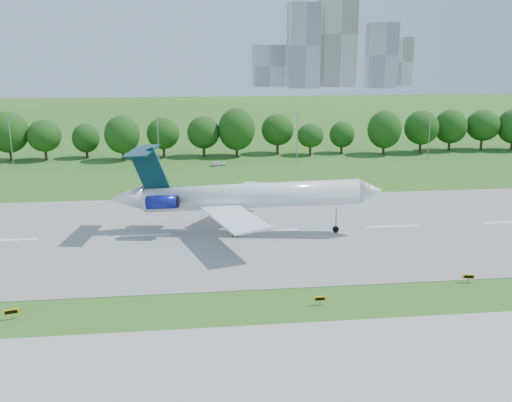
# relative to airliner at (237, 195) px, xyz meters

# --- Properties ---
(ground) EXTENTS (600.00, 600.00, 0.00)m
(ground) POSITION_rel_airliner_xyz_m (5.13, -25.31, -5.93)
(ground) COLOR #275616
(ground) RESTS_ON ground
(runway) EXTENTS (400.00, 45.00, 0.08)m
(runway) POSITION_rel_airliner_xyz_m (5.13, -0.31, -5.89)
(runway) COLOR gray
(runway) RESTS_ON ground
(taxiway) EXTENTS (400.00, 23.00, 0.08)m
(taxiway) POSITION_rel_airliner_xyz_m (5.13, -43.31, -5.89)
(taxiway) COLOR #ADADA8
(taxiway) RESTS_ON ground
(tree_line) EXTENTS (288.40, 8.40, 10.40)m
(tree_line) POSITION_rel_airliner_xyz_m (5.13, 66.69, 0.26)
(tree_line) COLOR #382314
(tree_line) RESTS_ON ground
(light_poles) EXTENTS (175.90, 0.25, 12.19)m
(light_poles) POSITION_rel_airliner_xyz_m (2.63, 56.69, 0.41)
(light_poles) COLOR gray
(light_poles) RESTS_ON ground
(skyline) EXTENTS (127.00, 52.00, 80.00)m
(skyline) POSITION_rel_airliner_xyz_m (105.29, 365.30, 24.54)
(skyline) COLOR #B2B2B7
(skyline) RESTS_ON ground
(airliner) EXTENTS (42.42, 30.58, 13.45)m
(airliner) POSITION_rel_airliner_xyz_m (0.00, 0.00, 0.00)
(airliner) COLOR white
(airliner) RESTS_ON ground
(taxi_sign_left) EXTENTS (1.62, 0.60, 1.14)m
(taxi_sign_left) POSITION_rel_airliner_xyz_m (-26.34, -27.31, -5.08)
(taxi_sign_left) COLOR gray
(taxi_sign_left) RESTS_ON ground
(taxi_sign_centre) EXTENTS (1.45, 0.26, 1.01)m
(taxi_sign_centre) POSITION_rel_airliner_xyz_m (6.91, -27.67, -5.18)
(taxi_sign_centre) COLOR gray
(taxi_sign_centre) RESTS_ON ground
(taxi_sign_right) EXTENTS (1.49, 0.44, 1.04)m
(taxi_sign_right) POSITION_rel_airliner_xyz_m (26.47, -23.49, -5.16)
(taxi_sign_right) COLOR gray
(taxi_sign_right) RESTS_ON ground
(service_vehicle_b) EXTENTS (3.99, 2.63, 1.26)m
(service_vehicle_b) POSITION_rel_airliner_xyz_m (-0.21, 53.56, -5.29)
(service_vehicle_b) COLOR silver
(service_vehicle_b) RESTS_ON ground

